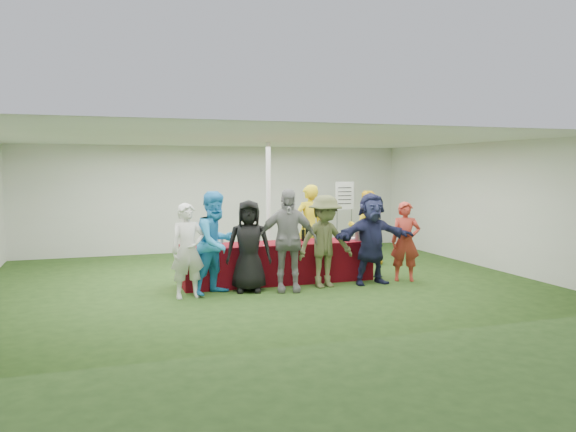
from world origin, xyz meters
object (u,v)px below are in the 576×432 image
object	(u,v)px
staff_back	(366,227)
customer_5	(372,238)
wine_list_sign	(344,201)
staff_pourer	(309,227)
serving_table	(278,262)
customer_2	(249,246)
customer_0	(188,251)
customer_4	(325,241)
customer_1	(216,243)
customer_3	(287,240)
customer_6	(405,241)
dump_bucket	(360,236)

from	to	relation	value
staff_back	customer_5	bearing A→B (deg)	81.77
wine_list_sign	staff_pourer	world-z (taller)	same
serving_table	customer_2	world-z (taller)	customer_2
staff_back	customer_0	xyz separation A→B (m)	(-4.26, -2.00, -0.04)
wine_list_sign	customer_4	xyz separation A→B (m)	(-2.04, -3.67, -0.48)
staff_back	customer_1	size ratio (longest dim) A/B	0.93
staff_back	customer_0	world-z (taller)	staff_back
customer_3	customer_5	bearing A→B (deg)	15.27
staff_pourer	customer_5	bearing A→B (deg)	98.89
customer_4	customer_5	xyz separation A→B (m)	(0.93, -0.00, 0.02)
customer_3	customer_5	distance (m)	1.68
staff_pourer	customer_3	xyz separation A→B (m)	(-1.12, -1.89, 0.00)
wine_list_sign	customer_0	world-z (taller)	wine_list_sign
serving_table	staff_back	xyz separation A→B (m)	(2.47, 1.28, 0.45)
customer_4	customer_6	bearing A→B (deg)	-4.84
customer_1	dump_bucket	bearing A→B (deg)	-24.91
serving_table	customer_2	bearing A→B (deg)	-140.44
staff_back	serving_table	bearing A→B (deg)	42.90
customer_1	customer_5	world-z (taller)	customer_1
dump_bucket	staff_pourer	distance (m)	1.44
serving_table	customer_2	distance (m)	1.03
customer_5	customer_3	bearing A→B (deg)	-177.31
customer_0	customer_1	xyz separation A→B (m)	(0.50, 0.13, 0.09)
staff_pourer	customer_1	distance (m)	2.90
serving_table	customer_1	world-z (taller)	customer_1
dump_bucket	wine_list_sign	bearing A→B (deg)	70.89
customer_2	customer_5	size ratio (longest dim) A/B	0.94
dump_bucket	staff_pourer	bearing A→B (deg)	112.60
staff_pourer	customer_5	size ratio (longest dim) A/B	1.06
customer_6	customer_4	bearing A→B (deg)	-154.38
customer_1	customer_5	bearing A→B (deg)	-34.28
serving_table	dump_bucket	xyz separation A→B (m)	(1.60, -0.22, 0.46)
serving_table	customer_3	size ratio (longest dim) A/B	2.00
customer_1	customer_4	world-z (taller)	customer_1
dump_bucket	customer_4	distance (m)	1.04
staff_pourer	customer_5	distance (m)	1.89
staff_back	customer_6	distance (m)	1.93
serving_table	customer_5	xyz separation A→B (m)	(1.60, -0.70, 0.48)
customer_1	customer_5	size ratio (longest dim) A/B	1.04
customer_1	customer_4	xyz separation A→B (m)	(1.96, -0.10, -0.05)
dump_bucket	customer_6	world-z (taller)	customer_6
customer_4	customer_6	size ratio (longest dim) A/B	1.10
customer_6	serving_table	bearing A→B (deg)	-171.43
serving_table	customer_0	size ratio (longest dim) A/B	2.28
staff_pourer	customer_6	distance (m)	2.19
dump_bucket	customer_4	xyz separation A→B (m)	(-0.93, -0.47, -0.00)
dump_bucket	staff_pourer	size ratio (longest dim) A/B	0.12
dump_bucket	customer_4	bearing A→B (deg)	-153.05
wine_list_sign	customer_1	xyz separation A→B (m)	(-4.00, -3.58, -0.43)
customer_2	customer_3	xyz separation A→B (m)	(0.64, -0.19, 0.10)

